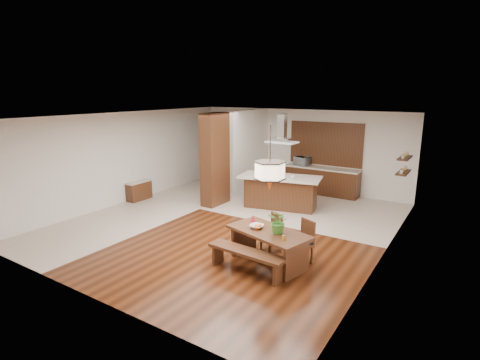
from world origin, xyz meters
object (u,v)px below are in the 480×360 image
Objects in this scene: fruit_bowl at (257,226)px; island_cup at (293,177)px; hallway_console at (139,191)px; dining_chair_left at (271,232)px; kitchen_island at (280,192)px; dining_bench at (246,262)px; dining_chair_right at (301,242)px; range_hood at (282,128)px; dining_table at (269,239)px; microwave at (302,161)px; pendant_lantern at (270,158)px; foliage_plant at (279,222)px.

fruit_bowl is 2.35× the size of island_cup.
dining_chair_left reaches higher than hallway_console.
dining_bench is at bearing -84.33° from kitchen_island.
kitchen_island is (-1.23, 3.59, -0.24)m from fruit_bowl.
island_cup is (-0.81, 2.87, 0.64)m from dining_chair_left.
dining_chair_right is 4.32m from range_hood.
range_hood is (0.00, 0.00, 1.95)m from kitchen_island.
dining_table is 15.48× the size of island_cup.
hallway_console is 6.20m from dining_bench.
microwave is (-1.82, 5.87, 0.57)m from dining_table.
island_cup reaches higher than dining_table.
microwave is (-0.73, 2.37, 0.04)m from island_cup.
dining_chair_left is 1.95m from pendant_lantern.
fruit_bowl is 3.80m from kitchen_island.
dining_chair_left is at bearing 113.87° from pendant_lantern.
pendant_lantern is at bearing -72.70° from island_cup.
fruit_bowl is 0.54× the size of microwave.
range_hood reaches higher than foliage_plant.
foliage_plant is (0.24, -0.01, -1.28)m from pendant_lantern.
range_hood is at bearing 112.97° from pendant_lantern.
dining_table is at bearing 74.58° from dining_bench.
island_cup is at bearing -13.35° from range_hood.
microwave is at bearing 128.66° from dining_chair_left.
kitchen_island is at bearing 22.12° from hallway_console.
dining_table is 3.98× the size of foliage_plant.
dining_chair_right is at bearing -50.20° from microwave.
island_cup reaches higher than hallway_console.
dining_chair_left is 6.87× the size of island_cup.
dining_chair_left is 0.32× the size of kitchen_island.
foliage_plant is 1.66× the size of fruit_bowl.
range_hood reaches higher than dining_bench.
dining_chair_right is 1.91m from pendant_lantern.
hallway_console is at bearing 162.62° from pendant_lantern.
pendant_lantern is 2.73× the size of foliage_plant.
microwave is at bearing 107.22° from dining_table.
fruit_bowl is at bearing 178.62° from pendant_lantern.
dining_table is 3.55× the size of microwave.
pendant_lantern reaches higher than hallway_console.
pendant_lantern is at bearing -56.48° from microwave.
pendant_lantern is 10.64× the size of island_cup.
dining_bench is at bearing -77.33° from island_cup.
dining_bench is 1.26m from dining_chair_right.
foliage_plant is 0.89× the size of microwave.
foliage_plant is (-0.32, -0.41, 0.50)m from dining_chair_right.
dining_chair_left is 1.76× the size of foliage_plant.
dining_bench is 1.83× the size of dining_chair_right.
range_hood is at bearing 147.17° from dining_chair_right.
foliage_plant is 4.04m from kitchen_island.
foliage_plant is (0.24, -0.01, 0.43)m from dining_table.
range_hood reaches higher than dining_table.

